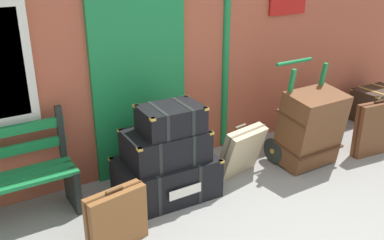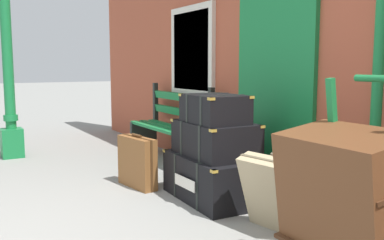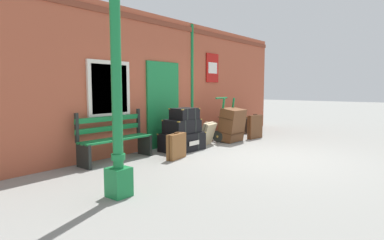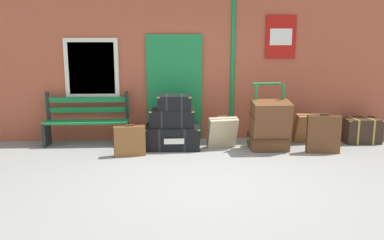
% 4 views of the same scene
% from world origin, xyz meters
% --- Properties ---
extents(ground_plane, '(60.00, 60.00, 0.00)m').
position_xyz_m(ground_plane, '(0.00, 0.00, 0.00)').
color(ground_plane, gray).
extents(brick_facade, '(10.40, 0.35, 3.20)m').
position_xyz_m(brick_facade, '(-0.02, 2.60, 1.60)').
color(brick_facade, '#AD5138').
rests_on(brick_facade, ground).
extents(lamp_post, '(0.28, 0.28, 3.09)m').
position_xyz_m(lamp_post, '(-3.44, 0.38, 1.18)').
color(lamp_post, '#197A3D').
rests_on(lamp_post, ground).
extents(platform_bench, '(1.60, 0.43, 1.01)m').
position_xyz_m(platform_bench, '(-2.10, 2.16, 0.44)').
color(platform_bench, '#197A3D').
rests_on(platform_bench, ground).
extents(steamer_trunk_base, '(1.04, 0.70, 0.43)m').
position_xyz_m(steamer_trunk_base, '(-0.45, 1.77, 0.21)').
color(steamer_trunk_base, black).
rests_on(steamer_trunk_base, ground).
extents(steamer_trunk_middle, '(0.83, 0.59, 0.33)m').
position_xyz_m(steamer_trunk_middle, '(-0.45, 1.77, 0.58)').
color(steamer_trunk_middle, black).
rests_on(steamer_trunk_middle, steamer_trunk_base).
extents(steamer_trunk_top, '(0.63, 0.48, 0.27)m').
position_xyz_m(steamer_trunk_top, '(-0.41, 1.73, 0.87)').
color(steamer_trunk_top, black).
rests_on(steamer_trunk_top, steamer_trunk_middle).
extents(porters_trolley, '(0.71, 0.56, 1.21)m').
position_xyz_m(porters_trolley, '(1.32, 1.66, 0.27)').
color(porters_trolley, black).
rests_on(porters_trolley, ground).
extents(large_brown_trunk, '(0.70, 0.56, 0.93)m').
position_xyz_m(large_brown_trunk, '(1.32, 1.49, 0.47)').
color(large_brown_trunk, brown).
rests_on(large_brown_trunk, ground).
extents(suitcase_beige, '(0.59, 0.41, 0.60)m').
position_xyz_m(suitcase_beige, '(0.48, 1.71, 0.30)').
color(suitcase_beige, tan).
rests_on(suitcase_beige, ground).
extents(suitcase_slate, '(0.55, 0.23, 0.57)m').
position_xyz_m(suitcase_slate, '(-1.20, 1.29, 0.26)').
color(suitcase_slate, brown).
rests_on(suitcase_slate, ground).
extents(suitcase_cream, '(0.57, 0.39, 0.60)m').
position_xyz_m(suitcase_cream, '(2.20, 2.02, 0.30)').
color(suitcase_cream, brown).
rests_on(suitcase_cream, ground).
extents(suitcase_caramel, '(0.59, 0.20, 0.72)m').
position_xyz_m(suitcase_caramel, '(2.23, 1.27, 0.34)').
color(suitcase_caramel, brown).
rests_on(suitcase_caramel, ground).
extents(corner_trunk, '(0.70, 0.50, 0.49)m').
position_xyz_m(corner_trunk, '(3.27, 1.98, 0.24)').
color(corner_trunk, '#332319').
rests_on(corner_trunk, ground).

